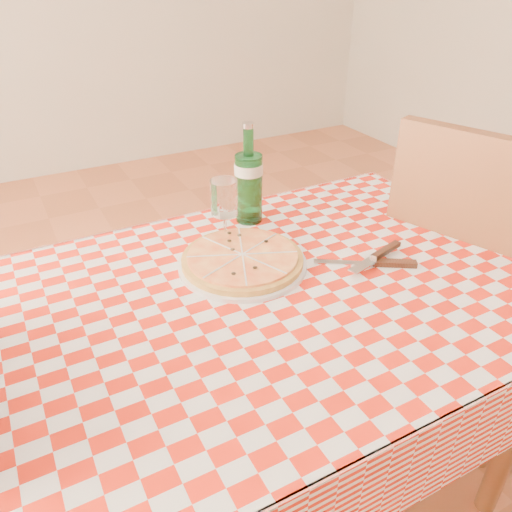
# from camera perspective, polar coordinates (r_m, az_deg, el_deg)

# --- Properties ---
(dining_table) EXTENTS (1.20, 0.80, 0.75)m
(dining_table) POSITION_cam_1_polar(r_m,az_deg,el_deg) (1.20, 2.22, -7.59)
(dining_table) COLOR brown
(dining_table) RESTS_ON ground
(tablecloth) EXTENTS (1.30, 0.90, 0.01)m
(tablecloth) POSITION_cam_1_polar(r_m,az_deg,el_deg) (1.14, 2.31, -3.89)
(tablecloth) COLOR #B1190A
(tablecloth) RESTS_ON dining_table
(chair_near) EXTENTS (0.60, 0.60, 1.04)m
(chair_near) POSITION_cam_1_polar(r_m,az_deg,el_deg) (1.62, 23.52, -1.72)
(chair_near) COLOR brown
(chair_near) RESTS_ON ground
(pizza_plate) EXTENTS (0.41, 0.41, 0.04)m
(pizza_plate) POSITION_cam_1_polar(r_m,az_deg,el_deg) (1.21, -1.57, -0.30)
(pizza_plate) COLOR gold
(pizza_plate) RESTS_ON tablecloth
(water_bottle) EXTENTS (0.10, 0.10, 0.28)m
(water_bottle) POSITION_cam_1_polar(r_m,az_deg,el_deg) (1.37, -0.85, 9.38)
(water_bottle) COLOR #175E26
(water_bottle) RESTS_ON tablecloth
(wine_glass) EXTENTS (0.08, 0.08, 0.18)m
(wine_glass) POSITION_cam_1_polar(r_m,az_deg,el_deg) (1.28, -3.60, 4.98)
(wine_glass) COLOR silver
(wine_glass) RESTS_ON tablecloth
(cutlery) EXTENTS (0.28, 0.24, 0.03)m
(cutlery) POSITION_cam_1_polar(r_m,az_deg,el_deg) (1.25, 13.24, -0.44)
(cutlery) COLOR silver
(cutlery) RESTS_ON tablecloth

